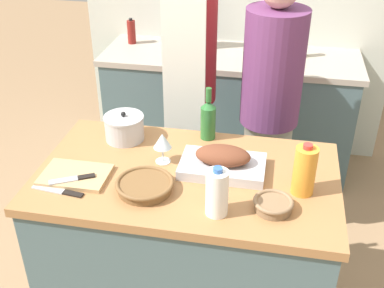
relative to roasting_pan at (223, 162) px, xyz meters
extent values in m
cube|color=#4C666B|center=(-0.15, -0.05, -0.53)|extent=(1.26, 0.73, 0.88)
cube|color=#A37042|center=(-0.15, -0.05, -0.07)|extent=(1.30, 0.75, 0.04)
cube|color=#4C666B|center=(-0.15, 1.49, -0.54)|extent=(1.76, 0.58, 0.86)
cube|color=#ADA393|center=(-0.15, 1.49, -0.09)|extent=(1.82, 0.60, 0.04)
cube|color=#BCBCC1|center=(0.00, 0.00, -0.02)|extent=(0.37, 0.23, 0.04)
ellipsoid|color=brown|center=(0.00, 0.00, 0.03)|extent=(0.24, 0.14, 0.08)
cylinder|color=brown|center=(-0.29, -0.20, -0.03)|extent=(0.22, 0.22, 0.04)
torus|color=brown|center=(-0.29, -0.20, -0.01)|extent=(0.24, 0.24, 0.02)
cube|color=tan|center=(-0.61, -0.17, -0.04)|extent=(0.28, 0.20, 0.02)
cylinder|color=#B7B7BC|center=(-0.50, 0.18, 0.01)|extent=(0.19, 0.19, 0.11)
cylinder|color=#B7B7BC|center=(-0.50, 0.18, 0.07)|extent=(0.19, 0.19, 0.01)
sphere|color=black|center=(-0.50, 0.18, 0.09)|extent=(0.02, 0.02, 0.02)
cylinder|color=#846647|center=(0.23, -0.23, -0.03)|extent=(0.14, 0.14, 0.04)
torus|color=#846647|center=(0.23, -0.23, -0.01)|extent=(0.16, 0.16, 0.02)
cylinder|color=orange|center=(0.34, -0.09, 0.06)|extent=(0.09, 0.09, 0.21)
cylinder|color=red|center=(0.34, -0.09, 0.17)|extent=(0.04, 0.04, 0.02)
cylinder|color=white|center=(0.02, -0.29, 0.05)|extent=(0.09, 0.09, 0.19)
cylinder|color=#3360B2|center=(0.02, -0.29, 0.15)|extent=(0.04, 0.04, 0.02)
cylinder|color=#28662D|center=(-0.11, 0.27, 0.04)|extent=(0.07, 0.07, 0.16)
cone|color=#28662D|center=(-0.11, 0.27, 0.13)|extent=(0.07, 0.07, 0.03)
cylinder|color=#28662D|center=(-0.11, 0.27, 0.18)|extent=(0.03, 0.03, 0.07)
cylinder|color=silver|center=(-0.27, 0.02, -0.04)|extent=(0.07, 0.07, 0.00)
cylinder|color=silver|center=(-0.27, 0.02, -0.01)|extent=(0.01, 0.01, 0.07)
cone|color=silver|center=(-0.27, 0.02, 0.06)|extent=(0.08, 0.08, 0.07)
cube|color=#B7B7BC|center=(-0.68, -0.27, -0.04)|extent=(0.14, 0.05, 0.01)
cube|color=black|center=(-0.57, -0.29, -0.04)|extent=(0.09, 0.04, 0.01)
cube|color=#B7B7BC|center=(-0.63, -0.23, -0.02)|extent=(0.12, 0.08, 0.01)
cube|color=black|center=(-0.55, -0.18, -0.02)|extent=(0.08, 0.06, 0.01)
cube|color=#333842|center=(-0.44, 1.59, -0.04)|extent=(0.18, 0.14, 0.06)
cylinder|color=#B7B7BC|center=(-0.47, 1.59, 0.04)|extent=(0.13, 0.13, 0.11)
cube|color=#333842|center=(-0.38, 1.59, 0.08)|extent=(0.05, 0.08, 0.18)
cube|color=#333842|center=(-0.44, 1.59, 0.22)|extent=(0.17, 0.08, 0.10)
cylinder|color=#B28E2D|center=(0.35, 1.56, 0.01)|extent=(0.06, 0.06, 0.16)
cylinder|color=black|center=(0.35, 1.56, 0.09)|extent=(0.02, 0.02, 0.02)
cylinder|color=maroon|center=(-0.90, 1.60, 0.01)|extent=(0.06, 0.06, 0.17)
cylinder|color=black|center=(-0.90, 1.60, 0.11)|extent=(0.03, 0.03, 0.02)
cube|color=beige|center=(-0.30, 0.80, -0.53)|extent=(0.25, 0.17, 0.87)
cylinder|color=maroon|center=(-0.30, 0.80, 0.26)|extent=(0.30, 0.30, 0.72)
cube|color=silver|center=(-0.31, 0.66, 0.06)|extent=(0.24, 0.02, 0.92)
cube|color=beige|center=(0.17, 0.78, -0.58)|extent=(0.28, 0.21, 0.78)
cylinder|color=#663360|center=(0.17, 0.78, 0.13)|extent=(0.34, 0.34, 0.65)
camera|label=1|loc=(0.20, -1.73, 1.13)|focal=45.00mm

